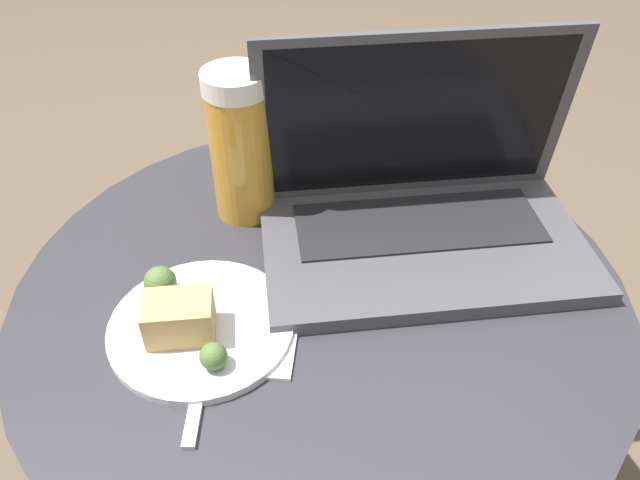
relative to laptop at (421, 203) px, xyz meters
The scene contains 6 objects.
table 0.25m from the laptop, 156.59° to the right, with size 0.67×0.67×0.53m.
napkin 0.27m from the laptop, 158.20° to the right, with size 0.19×0.16×0.00m.
laptop is the anchor object (origin of this frame).
beer_glass 0.22m from the laptop, 153.93° to the left, with size 0.07×0.07×0.19m.
snack_plate 0.29m from the laptop, 160.44° to the right, with size 0.19×0.19×0.05m.
fork 0.30m from the laptop, 152.62° to the right, with size 0.05×0.17×0.00m.
Camera 1 is at (-0.10, -0.48, 1.01)m, focal length 35.00 mm.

